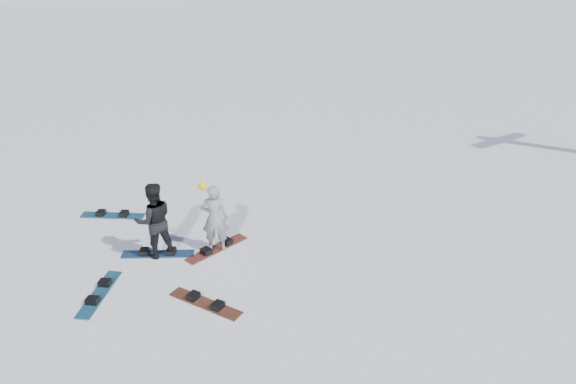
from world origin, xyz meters
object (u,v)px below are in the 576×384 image
Objects in this scene: snowboard_loose_b at (206,304)px; snowboard_loose_c at (113,216)px; snowboarder_woman at (215,217)px; snowboard_loose_a at (99,294)px; snowboarder_man at (154,220)px.

snowboard_loose_b is 1.00× the size of snowboard_loose_c.
snowboard_loose_c is (-2.38, 1.86, -0.76)m from snowboarder_woman.
snowboard_loose_b is 4.30m from snowboard_loose_c.
snowboard_loose_a is 2.05m from snowboard_loose_b.
snowboarder_man is 1.81m from snowboard_loose_a.
snowboard_loose_c is (-1.16, 1.89, -0.80)m from snowboarder_man.
snowboard_loose_b is (0.96, -1.85, -0.80)m from snowboarder_man.
snowboarder_woman reaches higher than snowboard_loose_c.
snowboarder_woman is at bearing -44.31° from snowboard_loose_a.
snowboarder_woman reaches higher than snowboard_loose_a.
snowboarder_man is at bearing 156.69° from snowboard_loose_b.
snowboard_loose_a is at bearing 36.83° from snowboarder_woman.
snowboarder_man is 1.09× the size of snowboard_loose_b.
snowboard_loose_a is at bearing -74.89° from snowboard_loose_c.
snowboarder_man is 2.36m from snowboard_loose_c.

